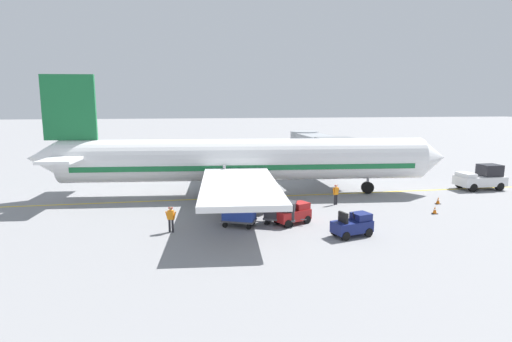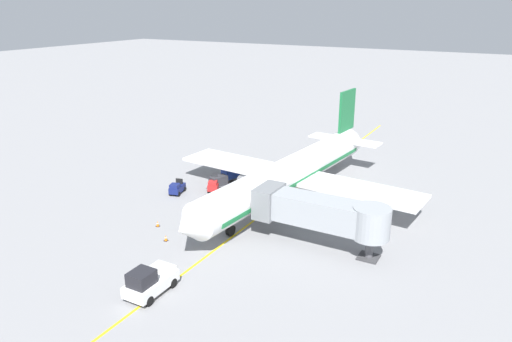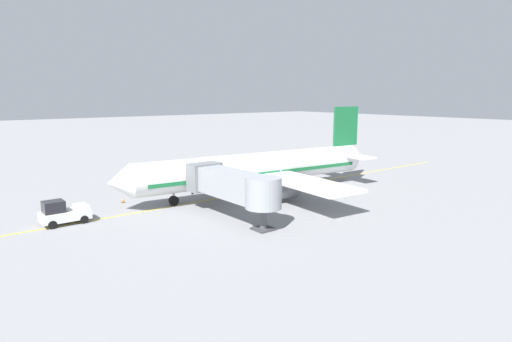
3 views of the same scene
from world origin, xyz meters
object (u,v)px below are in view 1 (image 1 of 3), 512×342
(baggage_cart_second_in_train, at_px, (239,213))
(ground_crew_wing_walker, at_px, (171,218))
(baggage_cart_front, at_px, (280,210))
(baggage_tug_trailing, at_px, (293,214))
(pushback_tractor, at_px, (481,178))
(ground_crew_marshaller, at_px, (207,196))
(baggage_tug_lead, at_px, (353,225))
(safety_cone_nose_right, at_px, (438,200))
(jet_bridge, at_px, (317,147))
(ground_crew_loader, at_px, (336,193))
(parked_airliner, at_px, (243,161))
(safety_cone_nose_left, at_px, (435,210))

(baggage_cart_second_in_train, xyz_separation_m, ground_crew_wing_walker, (0.53, -4.51, 0.00))
(baggage_cart_front, bearing_deg, baggage_tug_trailing, 84.08)
(baggage_tug_trailing, distance_m, baggage_cart_second_in_train, 3.79)
(pushback_tractor, height_order, ground_crew_marshaller, pushback_tractor)
(baggage_tug_lead, distance_m, safety_cone_nose_right, 12.30)
(baggage_cart_second_in_train, bearing_deg, baggage_cart_front, 91.03)
(baggage_tug_lead, bearing_deg, jet_bridge, 168.28)
(ground_crew_loader, distance_m, ground_crew_marshaller, 10.54)
(ground_crew_loader, xyz_separation_m, safety_cone_nose_right, (1.25, 8.46, -0.66))
(pushback_tractor, distance_m, safety_cone_nose_right, 9.05)
(ground_crew_wing_walker, bearing_deg, pushback_tractor, 106.36)
(jet_bridge, bearing_deg, ground_crew_loader, -10.67)
(parked_airliner, bearing_deg, safety_cone_nose_right, 69.19)
(baggage_tug_trailing, xyz_separation_m, ground_crew_marshaller, (-5.64, -5.65, 0.24))
(ground_crew_wing_walker, xyz_separation_m, safety_cone_nose_left, (-1.12, 19.48, -0.66))
(ground_crew_loader, bearing_deg, pushback_tractor, 102.10)
(baggage_cart_front, xyz_separation_m, ground_crew_marshaller, (-5.55, -4.75, 0.00))
(baggage_cart_second_in_train, bearing_deg, ground_crew_loader, 118.08)
(safety_cone_nose_right, bearing_deg, jet_bridge, -154.78)
(parked_airliner, height_order, jet_bridge, parked_airliner)
(jet_bridge, relative_size, safety_cone_nose_right, 21.68)
(pushback_tractor, xyz_separation_m, ground_crew_wing_walker, (8.59, -29.27, -0.15))
(ground_crew_loader, bearing_deg, safety_cone_nose_right, 81.61)
(pushback_tractor, distance_m, baggage_tug_lead, 21.31)
(jet_bridge, height_order, safety_cone_nose_left, jet_bridge)
(parked_airliner, distance_m, ground_crew_wing_walker, 11.74)
(safety_cone_nose_left, height_order, safety_cone_nose_right, same)
(parked_airliner, bearing_deg, ground_crew_wing_walker, -32.27)
(parked_airliner, distance_m, ground_crew_loader, 8.66)
(baggage_cart_second_in_train, relative_size, ground_crew_marshaller, 1.73)
(jet_bridge, xyz_separation_m, baggage_tug_lead, (19.85, -4.12, -2.74))
(pushback_tractor, bearing_deg, baggage_cart_front, -69.90)
(safety_cone_nose_left, bearing_deg, ground_crew_loader, -122.31)
(jet_bridge, height_order, baggage_cart_second_in_train, jet_bridge)
(baggage_cart_front, xyz_separation_m, ground_crew_loader, (-4.55, 5.74, 0.00))
(baggage_tug_lead, bearing_deg, parked_airliner, -157.85)
(baggage_cart_second_in_train, xyz_separation_m, ground_crew_marshaller, (-5.60, -1.87, 0.00))
(baggage_tug_lead, relative_size, safety_cone_nose_left, 4.62)
(pushback_tractor, xyz_separation_m, baggage_cart_front, (8.01, -21.88, -0.15))
(parked_airliner, bearing_deg, baggage_tug_trailing, 12.99)
(baggage_tug_trailing, distance_m, safety_cone_nose_right, 13.73)
(baggage_tug_lead, relative_size, safety_cone_nose_right, 4.62)
(jet_bridge, xyz_separation_m, ground_crew_loader, (11.93, -2.25, -2.50))
(safety_cone_nose_left, bearing_deg, baggage_cart_front, -87.47)
(ground_crew_wing_walker, bearing_deg, baggage_cart_front, 94.53)
(jet_bridge, xyz_separation_m, ground_crew_marshaller, (10.93, -12.74, -2.50))
(baggage_tug_trailing, height_order, ground_crew_wing_walker, ground_crew_wing_walker)
(baggage_tug_trailing, height_order, baggage_cart_second_in_train, baggage_tug_trailing)
(baggage_tug_lead, bearing_deg, baggage_tug_trailing, -137.86)
(jet_bridge, relative_size, safety_cone_nose_left, 21.68)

